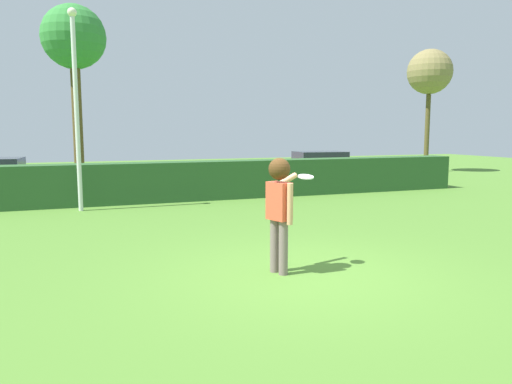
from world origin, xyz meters
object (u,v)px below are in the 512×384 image
at_px(lamppost, 76,100).
at_px(bare_elm_tree, 430,73).
at_px(person, 280,201).
at_px(frisbee, 306,177).
at_px(birch_tree, 74,41).
at_px(parked_car_red, 320,164).

distance_m(lamppost, bare_elm_tree, 18.84).
height_order(person, bare_elm_tree, bare_elm_tree).
relative_size(person, bare_elm_tree, 0.28).
bearing_deg(person, lamppost, 110.66).
xyz_separation_m(frisbee, birch_tree, (-3.17, 13.64, 4.13)).
height_order(lamppost, parked_car_red, lamppost).
height_order(person, lamppost, lamppost).
bearing_deg(lamppost, frisbee, -65.83).
height_order(parked_car_red, birch_tree, birch_tree).
relative_size(frisbee, birch_tree, 0.04).
height_order(person, birch_tree, birch_tree).
bearing_deg(lamppost, person, -69.34).
relative_size(parked_car_red, bare_elm_tree, 0.68).
bearing_deg(bare_elm_tree, parked_car_red, -169.67).
bearing_deg(bare_elm_tree, lamppost, -158.42).
height_order(person, frisbee, person).
bearing_deg(frisbee, birch_tree, 103.08).
xyz_separation_m(person, birch_tree, (-2.69, 13.73, 4.47)).
xyz_separation_m(frisbee, parked_car_red, (7.13, 12.86, -0.79)).
distance_m(frisbee, bare_elm_tree, 20.34).
relative_size(frisbee, parked_car_red, 0.06).
relative_size(frisbee, lamppost, 0.05).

